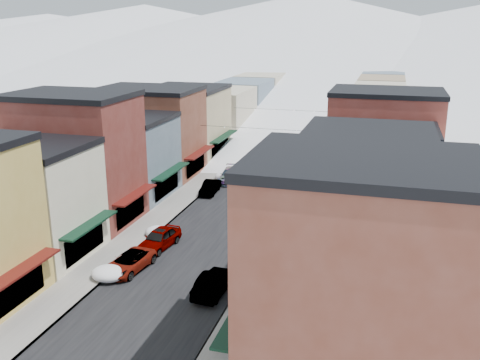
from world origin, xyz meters
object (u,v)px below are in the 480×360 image
Objects in this scene: car_dark_hatch at (210,187)px; streetlamp_near at (283,187)px; fire_hydrant at (220,343)px; trash_can at (276,243)px; car_silver_sedan at (159,238)px; car_green_sedan at (214,283)px; car_white_suv at (129,262)px.

streetlamp_near is at bearing -35.05° from car_dark_hatch.
fire_hydrant is at bearing -87.75° from streetlamp_near.
streetlamp_near is (-0.95, 7.51, 2.65)m from trash_can.
car_green_sedan is at bearing -34.32° from car_silver_sedan.
streetlamp_near is (-0.89, 22.69, 2.74)m from fire_hydrant.
car_green_sedan is 5.70× the size of fire_hydrant.
car_dark_hatch is at bearing 148.56° from streetlamp_near.
car_silver_sedan is at bearing 91.69° from car_white_suv.
trash_can is (9.71, 2.25, -0.22)m from car_silver_sedan.
trash_can reaches higher than fire_hydrant.
fire_hydrant is at bearing -31.82° from car_white_suv.
fire_hydrant is (10.11, -8.21, -0.17)m from car_white_suv.
streetlamp_near reaches higher than car_silver_sedan.
car_white_suv is 17.36m from streetlamp_near.
fire_hydrant is at bearing -90.24° from trash_can.
fire_hydrant is (2.59, -6.63, -0.26)m from car_green_sedan.
car_silver_sedan is at bearing -90.86° from car_dark_hatch.
trash_can is 0.19× the size of streetlamp_near.
car_dark_hatch is at bearing 100.18° from car_silver_sedan.
car_green_sedan is at bearing -73.97° from car_dark_hatch.
fire_hydrant is 0.89× the size of trash_can.
car_dark_hatch is 4.58× the size of trash_can.
car_dark_hatch is 16.93m from trash_can.
streetlamp_near is at bearing 92.25° from fire_hydrant.
fire_hydrant is at bearing -73.57° from car_dark_hatch.
car_silver_sedan is at bearing -131.90° from streetlamp_near.
trash_can is (10.17, 6.97, -0.07)m from car_white_suv.
car_dark_hatch is at bearing 110.04° from fire_hydrant.
car_green_sedan is (7.51, -1.57, 0.10)m from car_white_suv.
car_green_sedan reaches higher than trash_can.
car_dark_hatch is (-0.75, 15.57, -0.13)m from car_silver_sedan.
car_silver_sedan is 9.46m from car_green_sedan.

